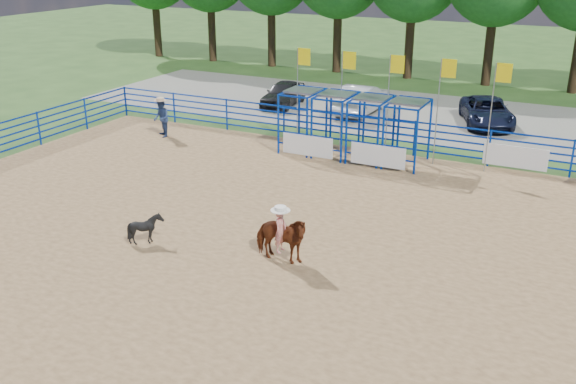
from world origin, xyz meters
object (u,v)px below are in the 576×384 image
(horse_and_rider, at_px, (280,235))
(calf, at_px, (146,228))
(car_b, at_px, (361,99))
(spectator_cowboy, at_px, (161,118))
(car_c, at_px, (487,111))
(car_a, at_px, (283,93))

(horse_and_rider, relative_size, calf, 2.43)
(calf, bearing_deg, car_b, 2.82)
(horse_and_rider, height_order, spectator_cowboy, horse_and_rider)
(horse_and_rider, height_order, car_c, horse_and_rider)
(horse_and_rider, bearing_deg, car_c, 82.11)
(horse_and_rider, xyz_separation_m, car_b, (-3.86, 16.75, -0.07))
(spectator_cowboy, height_order, car_c, spectator_cowboy)
(horse_and_rider, height_order, car_a, horse_and_rider)
(spectator_cowboy, xyz_separation_m, car_b, (6.53, 8.17, -0.16))
(car_b, bearing_deg, car_a, 6.00)
(spectator_cowboy, distance_m, car_b, 10.46)
(car_b, xyz_separation_m, car_c, (6.25, 0.56, -0.09))
(horse_and_rider, height_order, calf, horse_and_rider)
(spectator_cowboy, height_order, car_b, spectator_cowboy)
(horse_and_rider, distance_m, car_a, 18.39)
(car_a, bearing_deg, car_c, -0.47)
(spectator_cowboy, relative_size, car_b, 0.40)
(horse_and_rider, xyz_separation_m, spectator_cowboy, (-10.39, 8.57, 0.09))
(spectator_cowboy, xyz_separation_m, car_a, (2.19, 7.89, -0.24))
(car_a, relative_size, car_b, 0.86)
(car_a, bearing_deg, calf, -81.43)
(car_c, bearing_deg, calf, -129.28)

